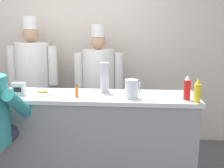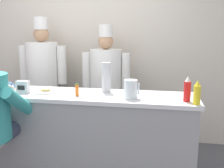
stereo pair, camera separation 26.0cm
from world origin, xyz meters
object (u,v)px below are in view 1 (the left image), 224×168
(breakfast_plate, at_px, (43,93))
(mustard_bottle_yellow, at_px, (198,91))
(water_pitcher_clear, at_px, (132,89))
(napkin_dispenser_chrome, at_px, (19,89))
(cup_stack_steel, at_px, (104,77))
(cook_in_whites_near, at_px, (33,76))
(ketchup_bottle_red, at_px, (187,88))
(coffee_mug_blue, at_px, (2,89))
(coffee_mug_tan, at_px, (3,92))
(hot_sauce_bottle_orange, at_px, (77,91))
(cook_in_whites_far, at_px, (99,82))

(breakfast_plate, bearing_deg, mustard_bottle_yellow, -7.28)
(water_pitcher_clear, xyz_separation_m, napkin_dispenser_chrome, (-1.13, 0.02, -0.03))
(cup_stack_steel, height_order, cook_in_whites_near, cook_in_whites_near)
(ketchup_bottle_red, bearing_deg, mustard_bottle_yellow, -49.62)
(breakfast_plate, xyz_separation_m, cook_in_whites_near, (-0.48, 0.97, 0.00))
(coffee_mug_blue, distance_m, cup_stack_steel, 1.10)
(ketchup_bottle_red, xyz_separation_m, cook_in_whites_near, (-1.91, 1.08, -0.10))
(breakfast_plate, xyz_separation_m, napkin_dispenser_chrome, (-0.22, -0.07, 0.05))
(coffee_mug_tan, bearing_deg, cup_stack_steel, 15.66)
(napkin_dispenser_chrome, bearing_deg, water_pitcher_clear, -0.84)
(coffee_mug_tan, bearing_deg, coffee_mug_blue, 120.12)
(water_pitcher_clear, relative_size, coffee_mug_blue, 1.31)
(hot_sauce_bottle_orange, bearing_deg, ketchup_bottle_red, -0.84)
(ketchup_bottle_red, height_order, breakfast_plate, ketchup_bottle_red)
(ketchup_bottle_red, bearing_deg, napkin_dispenser_chrome, 178.86)
(mustard_bottle_yellow, bearing_deg, breakfast_plate, 172.72)
(breakfast_plate, height_order, cook_in_whites_far, cook_in_whites_far)
(ketchup_bottle_red, bearing_deg, coffee_mug_tan, -179.19)
(mustard_bottle_yellow, distance_m, water_pitcher_clear, 0.61)
(cook_in_whites_near, bearing_deg, water_pitcher_clear, -37.27)
(cup_stack_steel, bearing_deg, hot_sauce_bottle_orange, -136.58)
(hot_sauce_bottle_orange, relative_size, cook_in_whites_near, 0.07)
(coffee_mug_blue, bearing_deg, water_pitcher_clear, -5.31)
(water_pitcher_clear, bearing_deg, mustard_bottle_yellow, -10.01)
(napkin_dispenser_chrome, bearing_deg, cup_stack_steel, 14.49)
(hot_sauce_bottle_orange, distance_m, cup_stack_steel, 0.36)
(ketchup_bottle_red, relative_size, cook_in_whites_near, 0.13)
(water_pitcher_clear, xyz_separation_m, coffee_mug_tan, (-1.28, -0.04, -0.05))
(breakfast_plate, relative_size, cook_in_whites_far, 0.14)
(water_pitcher_clear, height_order, napkin_dispenser_chrome, water_pitcher_clear)
(mustard_bottle_yellow, bearing_deg, napkin_dispenser_chrome, 175.97)
(coffee_mug_tan, height_order, cup_stack_steel, cup_stack_steel)
(water_pitcher_clear, height_order, coffee_mug_blue, water_pitcher_clear)
(ketchup_bottle_red, relative_size, coffee_mug_tan, 1.79)
(breakfast_plate, relative_size, napkin_dispenser_chrome, 1.90)
(breakfast_plate, distance_m, coffee_mug_tan, 0.39)
(cook_in_whites_near, bearing_deg, cup_stack_steel, -36.78)
(napkin_dispenser_chrome, height_order, cook_in_whites_far, cook_in_whites_far)
(mustard_bottle_yellow, distance_m, coffee_mug_blue, 1.99)
(coffee_mug_tan, bearing_deg, breakfast_plate, 19.68)
(ketchup_bottle_red, height_order, cup_stack_steel, cup_stack_steel)
(breakfast_plate, bearing_deg, hot_sauce_bottle_orange, -13.23)
(mustard_bottle_yellow, height_order, cook_in_whites_far, cook_in_whites_far)
(water_pitcher_clear, bearing_deg, breakfast_plate, 174.53)
(cup_stack_steel, bearing_deg, cook_in_whites_near, 143.22)
(water_pitcher_clear, bearing_deg, ketchup_bottle_red, -1.81)
(hot_sauce_bottle_orange, relative_size, breakfast_plate, 0.51)
(coffee_mug_blue, bearing_deg, cook_in_whites_near, 91.09)
(coffee_mug_tan, bearing_deg, water_pitcher_clear, 1.88)
(mustard_bottle_yellow, xyz_separation_m, coffee_mug_tan, (-1.87, 0.06, -0.06))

